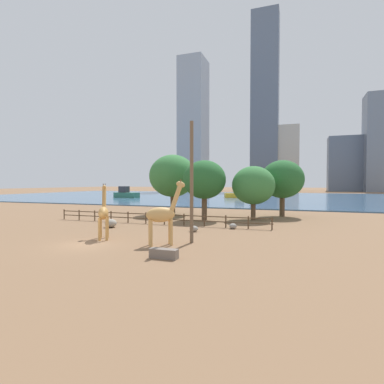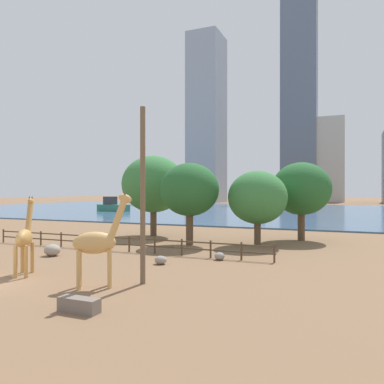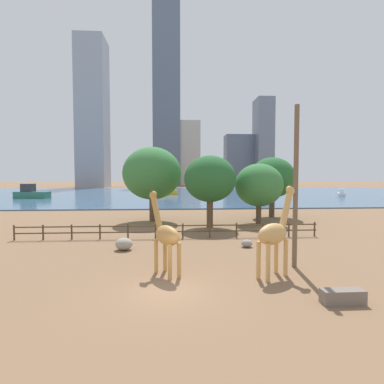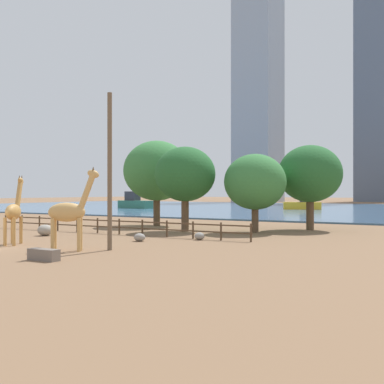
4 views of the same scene
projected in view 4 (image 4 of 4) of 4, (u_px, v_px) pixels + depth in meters
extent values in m
plane|color=brown|center=(326.00, 209.00, 98.82)|extent=(400.00, 400.00, 0.00)
cube|color=#3D6084|center=(322.00, 209.00, 96.23)|extent=(180.00, 86.00, 0.20)
cylinder|color=#C18C47|center=(12.00, 230.00, 32.68)|extent=(0.30, 0.30, 1.86)
cylinder|color=#C18C47|center=(21.00, 230.00, 32.70)|extent=(0.30, 0.30, 1.86)
cylinder|color=#C18C47|center=(5.00, 232.00, 31.24)|extent=(0.30, 0.30, 1.86)
cylinder|color=#C18C47|center=(14.00, 232.00, 31.26)|extent=(0.30, 0.30, 1.86)
ellipsoid|color=#C18C47|center=(13.00, 212.00, 31.97)|extent=(1.80, 2.17, 1.07)
cylinder|color=#C18C47|center=(19.00, 194.00, 33.13)|extent=(0.87, 1.10, 2.02)
ellipsoid|color=#C18C47|center=(21.00, 181.00, 33.52)|extent=(0.70, 0.83, 0.65)
cone|color=brown|center=(19.00, 176.00, 33.52)|extent=(0.13, 0.13, 0.20)
cone|color=brown|center=(22.00, 176.00, 33.52)|extent=(0.13, 0.13, 0.20)
cylinder|color=tan|center=(81.00, 234.00, 28.90)|extent=(0.32, 0.32, 1.97)
cylinder|color=tan|center=(79.00, 235.00, 28.29)|extent=(0.32, 0.32, 1.97)
cylinder|color=tan|center=(55.00, 234.00, 28.78)|extent=(0.32, 0.32, 1.97)
cylinder|color=tan|center=(53.00, 235.00, 28.17)|extent=(0.32, 0.32, 1.97)
ellipsoid|color=tan|center=(67.00, 212.00, 28.54)|extent=(2.29, 1.96, 1.14)
cylinder|color=tan|center=(87.00, 191.00, 28.62)|extent=(1.08, 0.90, 2.17)
ellipsoid|color=tan|center=(93.00, 174.00, 28.65)|extent=(0.87, 0.76, 0.67)
cone|color=brown|center=(93.00, 168.00, 28.74)|extent=(0.14, 0.14, 0.21)
cone|color=brown|center=(93.00, 168.00, 28.56)|extent=(0.14, 0.14, 0.21)
cylinder|color=brown|center=(110.00, 171.00, 28.99)|extent=(0.28, 0.28, 9.52)
ellipsoid|color=gray|center=(200.00, 236.00, 35.14)|extent=(0.75, 0.74, 0.56)
ellipsoid|color=gray|center=(45.00, 230.00, 38.56)|extent=(1.24, 1.19, 0.89)
ellipsoid|color=gray|center=(140.00, 237.00, 34.19)|extent=(0.84, 0.76, 0.57)
cube|color=#72665B|center=(44.00, 255.00, 24.60)|extent=(1.80, 0.60, 0.60)
cylinder|color=#4C3826|center=(6.00, 221.00, 46.84)|extent=(0.14, 0.14, 1.30)
cylinder|color=#4C3826|center=(22.00, 222.00, 45.65)|extent=(0.14, 0.14, 1.30)
cylinder|color=#4C3826|center=(39.00, 223.00, 44.45)|extent=(0.14, 0.14, 1.30)
cylinder|color=#4C3826|center=(58.00, 224.00, 43.25)|extent=(0.14, 0.14, 1.30)
cylinder|color=#4C3826|center=(77.00, 225.00, 42.06)|extent=(0.14, 0.14, 1.30)
cylinder|color=#4C3826|center=(98.00, 226.00, 40.86)|extent=(0.14, 0.14, 1.30)
cylinder|color=#4C3826|center=(119.00, 227.00, 39.67)|extent=(0.14, 0.14, 1.30)
cylinder|color=#4C3826|center=(142.00, 228.00, 38.47)|extent=(0.14, 0.14, 1.30)
cylinder|color=#4C3826|center=(167.00, 229.00, 37.27)|extent=(0.14, 0.14, 1.30)
cylinder|color=#4C3826|center=(193.00, 230.00, 36.08)|extent=(0.14, 0.14, 1.30)
cylinder|color=#4C3826|center=(221.00, 231.00, 34.88)|extent=(0.14, 0.14, 1.30)
cylinder|color=#4C3826|center=(251.00, 233.00, 33.68)|extent=(0.14, 0.14, 1.30)
cube|color=#4C3826|center=(109.00, 221.00, 40.24)|extent=(26.10, 0.08, 0.10)
cube|color=#4C3826|center=(109.00, 227.00, 40.24)|extent=(26.10, 0.08, 0.10)
cylinder|color=brown|center=(157.00, 211.00, 50.13)|extent=(0.70, 0.70, 2.95)
ellipsoid|color=#387A3D|center=(157.00, 171.00, 50.13)|extent=(6.95, 6.95, 6.25)
cylinder|color=brown|center=(185.00, 215.00, 42.82)|extent=(0.67, 0.67, 2.94)
ellipsoid|color=#26602D|center=(185.00, 174.00, 42.82)|extent=(5.43, 5.43, 4.88)
cylinder|color=brown|center=(310.00, 214.00, 44.45)|extent=(0.71, 0.71, 2.85)
ellipsoid|color=#26602D|center=(310.00, 174.00, 44.45)|extent=(5.88, 5.88, 5.30)
cylinder|color=brown|center=(255.00, 220.00, 41.64)|extent=(0.60, 0.60, 2.24)
ellipsoid|color=#387A3D|center=(255.00, 182.00, 41.64)|extent=(5.38, 5.38, 4.85)
cube|color=gold|center=(302.00, 206.00, 91.23)|extent=(7.35, 4.96, 1.39)
cube|color=#333338|center=(307.00, 198.00, 91.11)|extent=(2.94, 2.49, 1.66)
cylinder|color=silver|center=(300.00, 189.00, 91.28)|extent=(0.16, 0.16, 4.85)
cube|color=#337259|center=(136.00, 204.00, 97.43)|extent=(8.08, 3.83, 1.55)
cube|color=#333338|center=(133.00, 196.00, 98.03)|extent=(3.02, 2.23, 1.86)
cube|color=slate|center=(379.00, 56.00, 170.97)|extent=(15.56, 10.58, 103.92)
cube|color=#939EAD|center=(258.00, 99.00, 166.52)|extent=(13.37, 15.88, 71.32)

